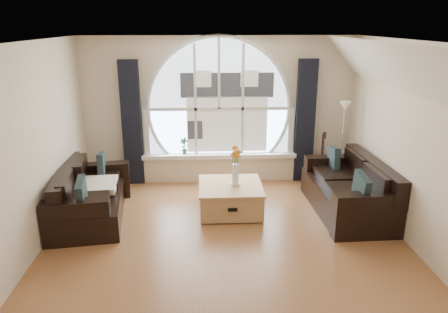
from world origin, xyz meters
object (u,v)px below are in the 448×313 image
sofa_left (91,194)px  guitar (321,159)px  coffee_chest (230,197)px  potted_plant (184,146)px  floor_lamp (342,145)px  vase_flowers (235,162)px  sofa_right (348,189)px

sofa_left → guitar: size_ratio=1.72×
coffee_chest → potted_plant: size_ratio=3.15×
coffee_chest → floor_lamp: size_ratio=0.63×
guitar → vase_flowers: bearing=-133.5°
floor_lamp → vase_flowers: bearing=-154.6°
sofa_right → floor_lamp: size_ratio=1.21×
vase_flowers → sofa_right: bearing=-3.9°
coffee_chest → guitar: size_ratio=0.95×
sofa_left → coffee_chest: 2.18m
vase_flowers → guitar: (1.66, 1.03, -0.31)m
sofa_left → vase_flowers: (2.24, 0.13, 0.44)m
sofa_left → guitar: guitar is taller
sofa_left → sofa_right: sofa_right is taller
sofa_right → sofa_left: bearing=178.3°
guitar → potted_plant: bearing=-172.9°
potted_plant → sofa_left: bearing=-132.8°
sofa_right → potted_plant: 3.05m
sofa_left → floor_lamp: (4.24, 1.08, 0.40)m
vase_flowers → guitar: vase_flowers is taller
floor_lamp → sofa_left: bearing=-165.7°
sofa_right → vase_flowers: vase_flowers is taller
sofa_left → floor_lamp: bearing=6.7°
coffee_chest → potted_plant: 1.64m
guitar → coffee_chest: bearing=-134.6°
sofa_right → floor_lamp: 1.17m
sofa_left → vase_flowers: bearing=-4.3°
sofa_right → potted_plant: bearing=148.8°
coffee_chest → floor_lamp: bearing=24.6°
sofa_right → guitar: (-0.12, 1.15, 0.13)m
floor_lamp → potted_plant: 2.89m
sofa_left → guitar: 4.07m
sofa_left → sofa_right: bearing=-7.5°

